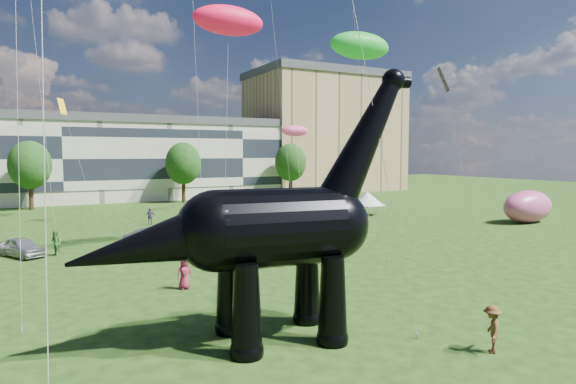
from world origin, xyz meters
name	(u,v)px	position (x,y,z in m)	size (l,w,h in m)	color
ground	(336,320)	(0.00, 0.00, 0.00)	(220.00, 220.00, 0.00)	#16330C
terrace_row	(61,162)	(-8.00, 62.00, 6.00)	(78.00, 11.00, 12.00)	beige
apartment_block	(324,135)	(40.00, 65.00, 11.00)	(28.00, 18.00, 22.00)	tan
tree_mid_left	(30,161)	(-12.00, 53.00, 6.29)	(5.20, 5.20, 9.44)	#382314
tree_mid_right	(183,160)	(8.00, 53.00, 6.29)	(5.20, 5.20, 9.44)	#382314
tree_far_right	(291,159)	(26.00, 53.00, 6.29)	(5.20, 5.20, 9.44)	#382314
dinosaur_sculpture	(265,233)	(-3.70, -0.56, 4.24)	(13.79, 4.25, 11.22)	black
car_silver	(22,247)	(-12.48, 21.27, 0.68)	(1.62, 4.02, 1.37)	#B7B7BC
car_grey	(156,239)	(-3.48, 19.35, 0.81)	(1.71, 4.90, 1.61)	gray
car_white	(214,222)	(3.77, 27.00, 0.69)	(2.29, 4.96, 1.38)	white
car_dark	(231,221)	(5.12, 25.96, 0.76)	(2.12, 5.20, 1.51)	#595960
gazebo_near	(237,205)	(7.49, 30.49, 1.75)	(4.73, 4.73, 2.49)	white
gazebo_far	(367,199)	(23.24, 28.59, 1.94)	(4.82, 4.82, 2.76)	silver
inflatable_pink	(528,207)	(34.35, 15.54, 1.70)	(6.81, 3.41, 3.41)	#CC4F88
visitors	(205,241)	(-0.62, 16.44, 0.86)	(48.88, 42.31, 1.83)	#2B339D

